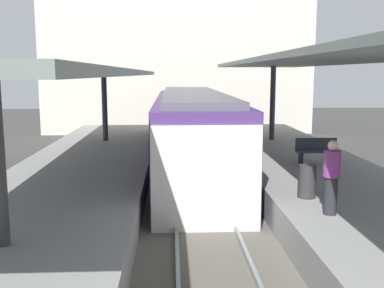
{
  "coord_description": "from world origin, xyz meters",
  "views": [
    {
      "loc": [
        -0.83,
        -12.62,
        3.99
      ],
      "look_at": [
        -0.1,
        2.96,
        1.55
      ],
      "focal_mm": 42.08,
      "sensor_mm": 36.0,
      "label": 1
    }
  ],
  "objects_px": {
    "litter_bin": "(307,181)",
    "commuter_train": "(192,132)",
    "platform_bench": "(317,150)",
    "passenger_near_bench": "(331,177)"
  },
  "relations": [
    {
      "from": "commuter_train",
      "to": "platform_bench",
      "type": "relative_size",
      "value": 10.15
    },
    {
      "from": "commuter_train",
      "to": "passenger_near_bench",
      "type": "bearing_deg",
      "value": -72.81
    },
    {
      "from": "passenger_near_bench",
      "to": "litter_bin",
      "type": "bearing_deg",
      "value": 94.48
    },
    {
      "from": "litter_bin",
      "to": "commuter_train",
      "type": "bearing_deg",
      "value": 109.47
    },
    {
      "from": "platform_bench",
      "to": "passenger_near_bench",
      "type": "xyz_separation_m",
      "value": [
        -1.47,
        -5.45,
        0.37
      ]
    },
    {
      "from": "platform_bench",
      "to": "litter_bin",
      "type": "height_order",
      "value": "platform_bench"
    },
    {
      "from": "commuter_train",
      "to": "platform_bench",
      "type": "xyz_separation_m",
      "value": [
        4.04,
        -2.86,
        -0.26
      ]
    },
    {
      "from": "commuter_train",
      "to": "litter_bin",
      "type": "xyz_separation_m",
      "value": [
        2.47,
        -6.97,
        -0.33
      ]
    },
    {
      "from": "commuter_train",
      "to": "platform_bench",
      "type": "bearing_deg",
      "value": -35.25
    },
    {
      "from": "platform_bench",
      "to": "litter_bin",
      "type": "distance_m",
      "value": 4.41
    }
  ]
}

